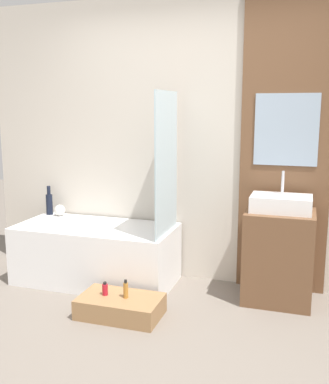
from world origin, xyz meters
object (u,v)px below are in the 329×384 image
Objects in this scene: vase_tall_dark at (49,203)px; vase_round_light at (60,210)px; bathtub at (96,253)px; bottle_soap_secondary at (126,290)px; wooden_step_bench at (120,306)px; bottle_soap_primary at (105,289)px; sink at (281,203)px.

vase_tall_dark is 2.62× the size of vase_round_light.
bottle_soap_secondary is at bearing -47.43° from bathtub.
bathtub is 0.80m from wooden_step_bench.
wooden_step_bench is at bearing 0.00° from bottle_soap_primary.
wooden_step_bench is 5.76× the size of vase_round_light.
bottle_soap_primary is at bearing -43.39° from vase_round_light.
vase_round_light is at bearing 141.76° from bottle_soap_secondary.
bottle_soap_primary is at bearing -58.14° from bathtub.
bathtub reaches higher than bottle_soap_secondary.
vase_round_light is at bearing 154.83° from bathtub.
sink is (1.15, 0.69, 0.76)m from wooden_step_bench.
bathtub reaches higher than bottle_soap_primary.
sink reaches higher than bathtub.
vase_round_light reaches higher than bathtub.
wooden_step_bench is 1.32× the size of sink.
sink is (1.65, 0.09, 0.57)m from bathtub.
vase_tall_dark is (-0.65, 0.27, 0.39)m from bathtub.
sink is at bearing -4.41° from vase_tall_dark.
wooden_step_bench is at bearing 180.00° from bottle_soap_secondary.
bathtub is 13.56× the size of bottle_soap_primary.
bottle_soap_primary is (0.89, -0.84, -0.39)m from vase_round_light.
wooden_step_bench is at bearing -39.54° from vase_round_light.
bottle_soap_primary is at bearing 180.00° from bottle_soap_secondary.
bottle_soap_primary is (1.02, -0.86, -0.45)m from vase_tall_dark.
sink is 2.31m from vase_tall_dark.
sink is 4.52× the size of bottle_soap_primary.
vase_tall_dark reaches higher than vase_round_light.
sink is at bearing -4.07° from vase_round_light.
sink is 1.66× the size of vase_tall_dark.
vase_round_light is at bearing 136.61° from bottle_soap_primary.
sink is 1.44m from bottle_soap_secondary.
vase_tall_dark reaches higher than bathtub.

